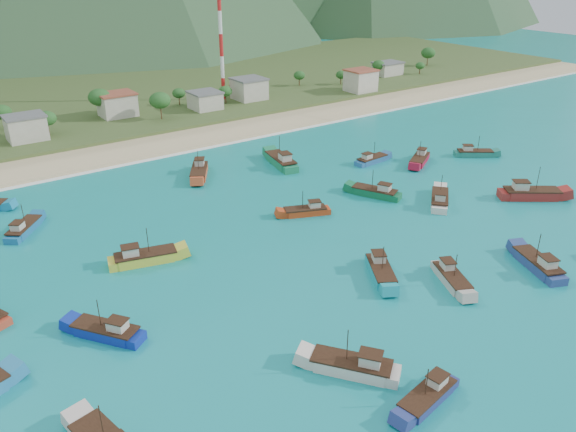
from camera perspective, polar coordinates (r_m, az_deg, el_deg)
ground at (r=89.85m, az=6.95°, el=-5.64°), size 600.00×600.00×0.00m
beach at (r=152.32m, az=-13.32°, el=7.00°), size 400.00×18.00×1.20m
land at (r=208.38m, az=-20.04°, el=10.99°), size 400.00×110.00×2.40m
surf_line at (r=143.95m, az=-11.83°, el=6.09°), size 400.00×2.50×0.08m
village at (r=174.46m, az=-14.54°, el=10.78°), size 220.08×31.70×7.30m
vegetation at (r=169.07m, az=-20.52°, el=9.71°), size 276.98×25.72×8.63m
radio_tower at (r=188.76m, az=-6.86°, el=17.90°), size 1.20×1.20×41.68m
boat_0 at (r=136.85m, az=8.50°, el=5.62°), size 9.40×3.42×5.45m
boat_1 at (r=117.63m, az=8.87°, el=2.34°), size 7.26×10.58×6.08m
boat_2 at (r=125.30m, az=23.39°, el=2.05°), size 12.11×10.21×7.29m
boat_3 at (r=147.38m, az=18.38°, el=6.03°), size 9.32×7.88×5.61m
boat_5 at (r=108.02m, az=1.85°, el=0.44°), size 9.39×5.96×5.35m
boat_7 at (r=138.83m, az=13.22°, el=5.55°), size 10.23×7.72×5.98m
boat_9 at (r=70.01m, az=6.63°, el=-14.99°), size 9.03×10.60×6.40m
boat_12 at (r=116.63m, az=15.14°, el=1.55°), size 10.12×9.24×6.27m
boat_14 at (r=128.74m, az=-9.00°, el=4.41°), size 8.61×11.14×6.54m
boat_15 at (r=78.72m, az=-17.91°, el=-11.16°), size 8.27×9.91×5.94m
boat_18 at (r=111.69m, az=-25.24°, el=-1.22°), size 8.14×9.14×5.61m
boat_21 at (r=98.00m, az=24.07°, el=-4.56°), size 7.07×11.04×6.30m
boat_22 at (r=94.29m, az=-14.39°, el=-4.17°), size 11.50×5.90×6.52m
boat_24 at (r=89.07m, az=9.38°, el=-5.59°), size 7.70×10.16×5.94m
boat_25 at (r=89.76m, az=16.26°, el=-6.13°), size 6.66×9.82×5.64m
boat_26 at (r=67.93m, az=14.02°, el=-17.41°), size 9.42×4.16×5.38m
boat_29 at (r=133.42m, az=-0.70°, el=5.54°), size 6.09×12.95×7.37m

